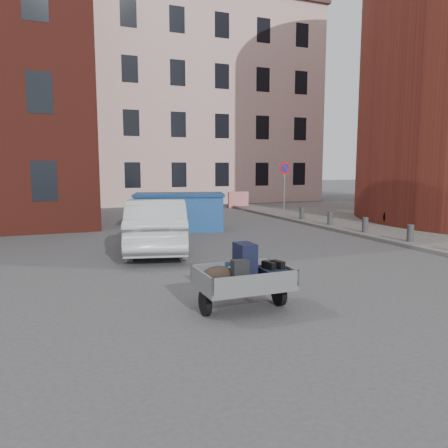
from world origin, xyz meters
name	(u,v)px	position (x,y,z in m)	size (l,w,h in m)	color
ground	(260,269)	(0.00, 0.00, 0.00)	(120.00, 120.00, 0.00)	#38383A
sidewalk	(433,226)	(10.00, 4.00, 0.06)	(9.00, 24.00, 0.12)	#474442
building_pink	(202,106)	(6.00, 22.00, 7.00)	(16.00, 8.00, 14.00)	#CCA59D
no_parking_sign	(285,177)	(6.00, 9.48, 2.01)	(0.60, 0.09, 2.65)	gray
bollards	(365,225)	(6.00, 3.40, 0.40)	(0.22, 9.02, 0.55)	#3A3A3D
barriers	(212,201)	(4.20, 15.00, 0.50)	(4.70, 0.18, 1.00)	red
trailer	(243,277)	(-1.70, -2.73, 0.61)	(1.61, 1.81, 1.20)	black
dumpster	(179,212)	(-0.04, 7.28, 0.74)	(3.89, 2.72, 1.48)	#1D488B
silver_car	(157,225)	(-1.87, 3.30, 0.79)	(1.67, 4.78, 1.58)	#AFB2B7
bicycle	(396,211)	(8.94, 4.99, 0.64)	(0.70, 2.00, 1.05)	black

